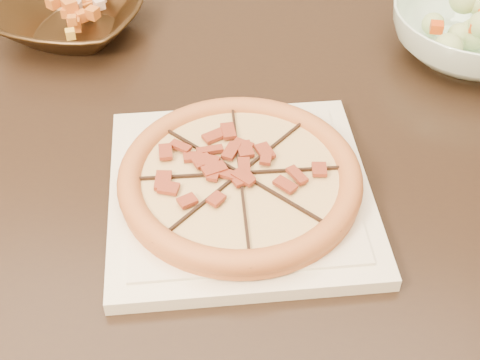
{
  "coord_description": "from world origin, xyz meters",
  "views": [
    {
      "loc": [
        0.33,
        -0.69,
        1.32
      ],
      "look_at": [
        0.24,
        -0.14,
        0.78
      ],
      "focal_mm": 50.0,
      "sensor_mm": 36.0,
      "label": 1
    }
  ],
  "objects_px": {
    "bronze_bowl": "(72,18)",
    "plate": "(240,192)",
    "dining_table": "(197,156)",
    "salad_bowl": "(474,32)",
    "pizza": "(240,178)"
  },
  "relations": [
    {
      "from": "dining_table",
      "to": "salad_bowl",
      "type": "distance_m",
      "value": 0.45
    },
    {
      "from": "plate",
      "to": "pizza",
      "type": "height_order",
      "value": "pizza"
    },
    {
      "from": "pizza",
      "to": "salad_bowl",
      "type": "xyz_separation_m",
      "value": [
        0.29,
        0.36,
        0.0
      ]
    },
    {
      "from": "pizza",
      "to": "bronze_bowl",
      "type": "xyz_separation_m",
      "value": [
        -0.32,
        0.32,
        -0.01
      ]
    },
    {
      "from": "plate",
      "to": "pizza",
      "type": "xyz_separation_m",
      "value": [
        -0.0,
        0.0,
        0.02
      ]
    },
    {
      "from": "plate",
      "to": "bronze_bowl",
      "type": "relative_size",
      "value": 1.69
    },
    {
      "from": "pizza",
      "to": "bronze_bowl",
      "type": "bearing_deg",
      "value": 135.29
    },
    {
      "from": "plate",
      "to": "salad_bowl",
      "type": "height_order",
      "value": "salad_bowl"
    },
    {
      "from": "pizza",
      "to": "salad_bowl",
      "type": "distance_m",
      "value": 0.46
    },
    {
      "from": "plate",
      "to": "salad_bowl",
      "type": "relative_size",
      "value": 1.51
    },
    {
      "from": "bronze_bowl",
      "to": "salad_bowl",
      "type": "relative_size",
      "value": 0.89
    },
    {
      "from": "dining_table",
      "to": "bronze_bowl",
      "type": "relative_size",
      "value": 7.32
    },
    {
      "from": "dining_table",
      "to": "salad_bowl",
      "type": "relative_size",
      "value": 6.54
    },
    {
      "from": "plate",
      "to": "dining_table",
      "type": "bearing_deg",
      "value": 119.73
    },
    {
      "from": "bronze_bowl",
      "to": "plate",
      "type": "bearing_deg",
      "value": -44.71
    }
  ]
}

